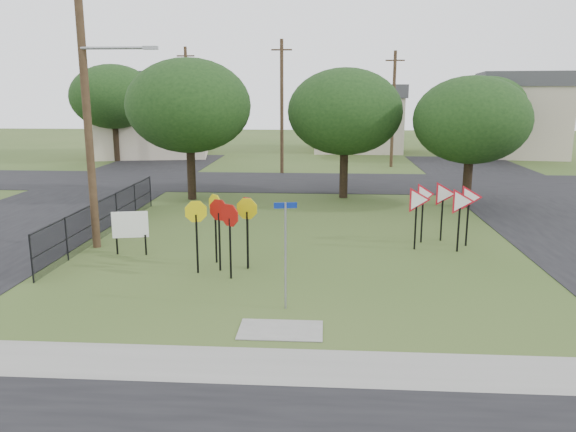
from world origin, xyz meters
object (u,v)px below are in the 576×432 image
(stop_sign_cluster, at_px, (226,217))
(yield_sign_cluster, at_px, (442,200))
(street_name_sign, at_px, (285,248))
(info_board, at_px, (130,226))

(stop_sign_cluster, distance_m, yield_sign_cluster, 8.07)
(yield_sign_cluster, bearing_deg, street_name_sign, -128.95)
(street_name_sign, bearing_deg, info_board, 141.02)
(info_board, bearing_deg, street_name_sign, -38.98)
(info_board, bearing_deg, yield_sign_cluster, 9.69)
(stop_sign_cluster, height_order, yield_sign_cluster, yield_sign_cluster)
(street_name_sign, distance_m, info_board, 7.37)
(yield_sign_cluster, relative_size, info_board, 1.94)
(stop_sign_cluster, relative_size, info_board, 1.51)
(stop_sign_cluster, xyz_separation_m, yield_sign_cluster, (7.34, 3.36, -0.02))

